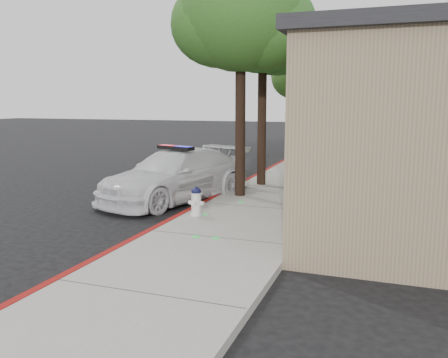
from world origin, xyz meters
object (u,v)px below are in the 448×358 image
at_px(street_tree_mid, 264,32).
at_px(street_tree_far, 301,78).
at_px(police_car, 176,175).
at_px(street_tree_near, 241,21).
at_px(fire_hydrant, 196,201).

height_order(street_tree_mid, street_tree_far, street_tree_mid).
height_order(police_car, street_tree_near, street_tree_near).
relative_size(police_car, street_tree_near, 0.84).
bearing_deg(street_tree_near, police_car, -159.88).
xyz_separation_m(police_car, fire_hydrant, (1.54, -2.09, -0.25)).
relative_size(police_car, street_tree_mid, 0.85).
distance_m(police_car, street_tree_near, 4.73).
height_order(fire_hydrant, street_tree_mid, street_tree_mid).
distance_m(fire_hydrant, street_tree_far, 11.89).
bearing_deg(street_tree_near, street_tree_mid, 87.72).
distance_m(fire_hydrant, street_tree_mid, 6.66).
xyz_separation_m(street_tree_near, street_tree_mid, (0.08, 2.10, -0.02)).
bearing_deg(street_tree_near, street_tree_far, 89.35).
xyz_separation_m(street_tree_mid, street_tree_far, (0.01, 6.53, -1.11)).
xyz_separation_m(street_tree_near, street_tree_far, (0.10, 8.63, -1.12)).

